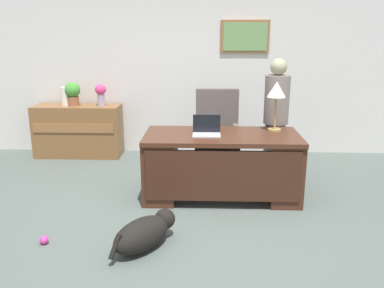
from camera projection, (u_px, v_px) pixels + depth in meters
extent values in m
plane|color=#4C5651|center=(189.00, 219.00, 4.32)|extent=(12.00, 12.00, 0.00)
cube|color=silver|center=(195.00, 69.00, 6.46)|extent=(7.00, 0.12, 2.70)
cube|color=olive|center=(245.00, 37.00, 6.22)|extent=(0.75, 0.03, 0.50)
cube|color=#6A9256|center=(245.00, 37.00, 6.20)|extent=(0.67, 0.01, 0.42)
cube|color=#422316|center=(222.00, 136.00, 4.72)|extent=(1.81, 0.84, 0.05)
cube|color=#422316|center=(161.00, 167.00, 4.85)|extent=(0.36, 0.78, 0.73)
cube|color=#422316|center=(282.00, 168.00, 4.80)|extent=(0.36, 0.78, 0.73)
cube|color=#381E13|center=(223.00, 176.00, 4.44)|extent=(1.71, 0.04, 0.58)
cube|color=brown|center=(78.00, 131.00, 6.44)|extent=(1.35, 0.48, 0.82)
cube|color=brown|center=(73.00, 128.00, 6.17)|extent=(1.25, 0.02, 0.14)
cube|color=#564C47|center=(217.00, 148.00, 5.62)|extent=(0.60, 0.58, 0.18)
cylinder|color=black|center=(217.00, 164.00, 5.68)|extent=(0.10, 0.10, 0.28)
cylinder|color=black|center=(217.00, 171.00, 5.71)|extent=(0.52, 0.52, 0.05)
cube|color=#564C47|center=(217.00, 113.00, 5.73)|extent=(0.60, 0.12, 0.70)
cube|color=#564C47|center=(198.00, 134.00, 5.58)|extent=(0.08, 0.50, 0.22)
cube|color=#564C47|center=(236.00, 134.00, 5.56)|extent=(0.08, 0.50, 0.22)
cylinder|color=#262323|center=(274.00, 151.00, 5.40)|extent=(0.26, 0.26, 0.77)
cylinder|color=slate|center=(277.00, 100.00, 5.21)|extent=(0.32, 0.32, 0.62)
sphere|color=gray|center=(279.00, 67.00, 5.10)|extent=(0.21, 0.21, 0.21)
ellipsoid|color=black|center=(142.00, 235.00, 3.67)|extent=(0.62, 0.68, 0.30)
sphere|color=black|center=(165.00, 219.00, 3.89)|extent=(0.20, 0.20, 0.20)
cylinder|color=black|center=(115.00, 247.00, 3.43)|extent=(0.12, 0.14, 0.21)
cube|color=#B2B5BA|center=(207.00, 135.00, 4.65)|extent=(0.32, 0.22, 0.01)
cube|color=black|center=(207.00, 123.00, 4.72)|extent=(0.32, 0.01, 0.21)
cylinder|color=#9E8447|center=(274.00, 130.00, 4.88)|extent=(0.16, 0.16, 0.02)
cylinder|color=#9E8447|center=(275.00, 113.00, 4.83)|extent=(0.02, 0.02, 0.39)
cone|color=silver|center=(277.00, 89.00, 4.75)|extent=(0.22, 0.22, 0.18)
cylinder|color=#A195B4|center=(101.00, 100.00, 6.29)|extent=(0.11, 0.11, 0.18)
sphere|color=#E83D7A|center=(100.00, 89.00, 6.24)|extent=(0.17, 0.17, 0.17)
cylinder|color=silver|center=(66.00, 96.00, 6.29)|extent=(0.15, 0.15, 0.29)
cylinder|color=brown|center=(73.00, 101.00, 6.31)|extent=(0.18, 0.18, 0.14)
sphere|color=#408E33|center=(72.00, 90.00, 6.26)|extent=(0.24, 0.24, 0.24)
sphere|color=#D8338C|center=(44.00, 240.00, 3.80)|extent=(0.08, 0.08, 0.08)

